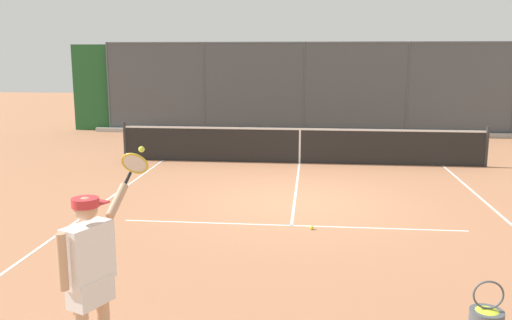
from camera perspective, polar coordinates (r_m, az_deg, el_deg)
ground_plane at (r=11.02m, az=4.05°, el=-4.41°), size 60.00×60.00×0.00m
court_line_markings at (r=9.33m, az=3.68°, el=-7.27°), size 7.69×10.16×0.01m
fence_backdrop at (r=20.91m, az=5.06°, el=7.42°), size 17.86×1.37×3.37m
tennis_net at (r=14.86m, az=4.60°, el=1.55°), size 9.88×0.09×1.07m
tennis_player at (r=5.32m, az=-16.89°, el=-10.90°), size 0.53×1.38×1.96m
tennis_ball_mid_court at (r=9.36m, az=5.85°, el=-7.04°), size 0.07×0.07×0.07m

